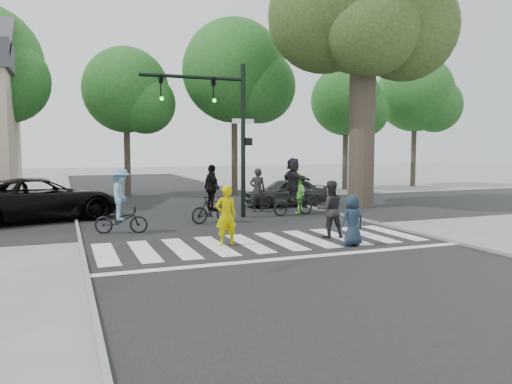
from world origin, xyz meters
TOP-DOWN VIEW (x-y plane):
  - ground at (0.00, 0.00)m, footprint 120.00×120.00m
  - road_stem at (0.00, 5.00)m, footprint 10.00×70.00m
  - road_cross at (0.00, 8.00)m, footprint 70.00×10.00m
  - curb_left at (-5.05, 5.00)m, footprint 0.10×70.00m
  - curb_right at (5.05, 5.00)m, footprint 0.10×70.00m
  - crosswalk at (0.00, 0.66)m, footprint 10.00×3.85m
  - traffic_signal at (0.35, 6.20)m, footprint 4.45×0.29m
  - eucalyptus at (7.53, 7.67)m, footprint 8.30×7.20m
  - bg_tree_2 at (-1.76, 16.62)m, footprint 5.04×4.80m
  - bg_tree_3 at (4.31, 15.27)m, footprint 6.30×6.00m
  - bg_tree_4 at (12.23, 16.12)m, footprint 4.83×4.60m
  - bg_tree_5 at (18.27, 16.69)m, footprint 5.67×5.40m
  - pedestrian_woman at (-1.21, 0.95)m, footprint 0.64×0.43m
  - pedestrian_child at (2.11, -0.37)m, footprint 0.74×0.50m
  - pedestrian_adult at (2.16, 1.00)m, footprint 0.99×0.84m
  - cyclist_left at (-3.75, 4.08)m, footprint 1.77×1.22m
  - cyclist_mid at (-0.40, 5.13)m, footprint 1.71×1.06m
  - cyclist_right at (3.31, 6.03)m, footprint 1.93×1.80m
  - car_suv at (-6.27, 8.08)m, footprint 6.43×4.24m
  - car_grey at (4.30, 8.97)m, footprint 4.03×1.78m
  - bystander_hivis at (3.76, 6.47)m, footprint 1.25×1.21m
  - bystander_dark at (2.36, 7.60)m, footprint 0.79×0.64m

SIDE VIEW (x-z plane):
  - ground at x=0.00m, z-range 0.00..0.00m
  - road_stem at x=0.00m, z-range 0.00..0.01m
  - road_cross at x=0.00m, z-range 0.00..0.01m
  - crosswalk at x=0.00m, z-range 0.00..0.01m
  - curb_left at x=-5.05m, z-range 0.00..0.10m
  - curb_right at x=5.05m, z-range 0.00..0.10m
  - car_grey at x=4.30m, z-range 0.00..1.35m
  - pedestrian_child at x=2.11m, z-range 0.00..1.45m
  - car_suv at x=-6.27m, z-range 0.00..1.64m
  - bystander_hivis at x=3.76m, z-range 0.00..1.71m
  - pedestrian_woman at x=-1.21m, z-range 0.00..1.72m
  - pedestrian_adult at x=2.16m, z-range 0.00..1.76m
  - cyclist_mid at x=-0.40m, z-range -0.19..1.96m
  - cyclist_left at x=-3.75m, z-range -0.14..1.99m
  - bystander_dark at x=2.36m, z-range 0.00..1.88m
  - cyclist_right at x=3.31m, z-range -0.13..2.23m
  - traffic_signal at x=0.35m, z-range 0.90..6.90m
  - bg_tree_4 at x=12.23m, z-range 1.56..9.71m
  - bg_tree_2 at x=-1.76m, z-range 1.58..9.98m
  - bg_tree_5 at x=18.27m, z-range 1.71..11.01m
  - bg_tree_3 at x=4.31m, z-range 1.84..12.04m
  - eucalyptus at x=7.53m, z-range 2.58..15.58m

